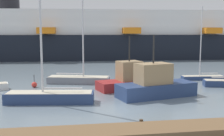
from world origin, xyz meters
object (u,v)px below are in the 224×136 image
(sailboat_1, at_px, (203,76))
(fishing_boat_1, at_px, (131,80))
(sailboat_2, at_px, (79,78))
(cruise_ship, at_px, (88,37))
(sailboat_3, at_px, (50,95))
(channel_buoy_0, at_px, (34,85))
(fishing_boat_0, at_px, (155,85))

(sailboat_1, xyz_separation_m, fishing_boat_1, (-10.25, -4.22, 0.54))
(sailboat_2, relative_size, cruise_ship, 0.13)
(fishing_boat_1, bearing_deg, cruise_ship, -102.34)
(sailboat_2, height_order, sailboat_3, sailboat_3)
(sailboat_3, bearing_deg, sailboat_2, -99.74)
(sailboat_1, height_order, channel_buoy_0, sailboat_1)
(sailboat_3, relative_size, cruise_ship, 0.14)
(sailboat_2, bearing_deg, sailboat_1, 14.51)
(fishing_boat_0, bearing_deg, sailboat_2, -63.97)
(fishing_boat_0, relative_size, fishing_boat_1, 0.99)
(sailboat_1, xyz_separation_m, channel_buoy_0, (-20.61, -1.95, -0.13))
(sailboat_3, bearing_deg, sailboat_1, -146.38)
(sailboat_3, relative_size, fishing_boat_0, 1.77)
(cruise_ship, bearing_deg, fishing_boat_1, -83.50)
(sailboat_1, height_order, sailboat_2, sailboat_2)
(fishing_boat_1, bearing_deg, fishing_boat_0, 94.16)
(fishing_boat_0, relative_size, cruise_ship, 0.08)
(sailboat_2, bearing_deg, fishing_boat_0, -35.34)
(sailboat_1, relative_size, sailboat_3, 0.66)
(cruise_ship, bearing_deg, sailboat_3, -95.54)
(sailboat_3, bearing_deg, channel_buoy_0, -65.42)
(sailboat_2, relative_size, fishing_boat_0, 1.67)
(sailboat_1, relative_size, fishing_boat_0, 1.16)
(sailboat_1, relative_size, cruise_ship, 0.09)
(sailboat_3, bearing_deg, cruise_ship, -90.81)
(channel_buoy_0, xyz_separation_m, cruise_ship, (8.10, 33.20, 4.63))
(fishing_boat_0, xyz_separation_m, fishing_boat_1, (-1.44, 3.93, -0.17))
(sailboat_3, distance_m, fishing_boat_1, 9.50)
(sailboat_1, bearing_deg, fishing_boat_1, 26.33)
(sailboat_2, distance_m, fishing_boat_1, 6.79)
(fishing_boat_1, bearing_deg, sailboat_3, 14.29)
(sailboat_2, xyz_separation_m, fishing_boat_0, (6.89, -7.98, 0.54))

